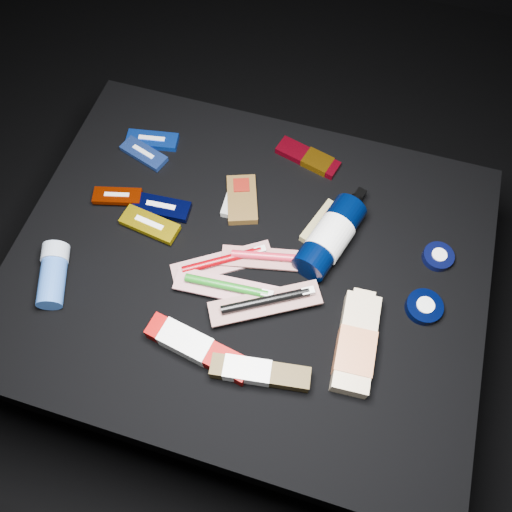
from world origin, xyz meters
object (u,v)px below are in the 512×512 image
(lotion_bottle, at_px, (330,237))
(deodorant_stick, at_px, (53,274))
(toothpaste_carton_red, at_px, (194,346))
(bodywash_bottle, at_px, (356,345))

(lotion_bottle, distance_m, deodorant_stick, 0.57)
(toothpaste_carton_red, bearing_deg, bodywash_bottle, 27.26)
(lotion_bottle, xyz_separation_m, toothpaste_carton_red, (-0.19, -0.29, -0.02))
(deodorant_stick, bearing_deg, bodywash_bottle, -17.10)
(lotion_bottle, height_order, deodorant_stick, lotion_bottle)
(toothpaste_carton_red, bearing_deg, deodorant_stick, -179.98)
(lotion_bottle, relative_size, bodywash_bottle, 1.16)
(bodywash_bottle, xyz_separation_m, toothpaste_carton_red, (-0.29, -0.09, -0.00))
(lotion_bottle, distance_m, toothpaste_carton_red, 0.35)
(bodywash_bottle, distance_m, toothpaste_carton_red, 0.30)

